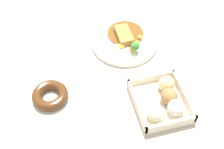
# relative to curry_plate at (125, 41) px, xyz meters

# --- Properties ---
(ground_plane) EXTENTS (1.60, 1.60, 0.00)m
(ground_plane) POSITION_rel_curry_plate_xyz_m (-0.12, 0.10, -0.01)
(ground_plane) COLOR #B2A893
(curry_plate) EXTENTS (0.25, 0.25, 0.06)m
(curry_plate) POSITION_rel_curry_plate_xyz_m (0.00, 0.00, 0.00)
(curry_plate) COLOR white
(curry_plate) RESTS_ON ground_plane
(donut_box) EXTENTS (0.19, 0.17, 0.07)m
(donut_box) POSITION_rel_curry_plate_xyz_m (-0.31, -0.04, 0.01)
(donut_box) COLOR beige
(donut_box) RESTS_ON ground_plane
(chocolate_ring_donut) EXTENTS (0.16, 0.16, 0.04)m
(chocolate_ring_donut) POSITION_rel_curry_plate_xyz_m (-0.19, 0.31, 0.00)
(chocolate_ring_donut) COLOR white
(chocolate_ring_donut) RESTS_ON ground_plane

